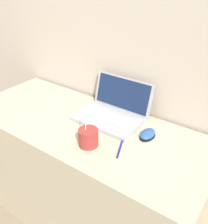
# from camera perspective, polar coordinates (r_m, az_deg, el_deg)

# --- Properties ---
(wall_back) EXTENTS (7.00, 0.04, 2.50)m
(wall_back) POSITION_cam_1_polar(r_m,az_deg,el_deg) (1.52, 3.15, 18.69)
(wall_back) COLOR beige
(wall_back) RESTS_ON ground_plane
(desk) EXTENTS (1.44, 0.59, 0.77)m
(desk) POSITION_cam_1_polar(r_m,az_deg,el_deg) (1.69, -4.08, -13.63)
(desk) COLOR beige
(desk) RESTS_ON ground_plane
(laptop) EXTENTS (0.37, 0.30, 0.21)m
(laptop) POSITION_cam_1_polar(r_m,az_deg,el_deg) (1.49, 1.97, 0.27)
(laptop) COLOR #ADADB2
(laptop) RESTS_ON desk
(drink_cup) EXTENTS (0.10, 0.10, 0.21)m
(drink_cup) POSITION_cam_1_polar(r_m,az_deg,el_deg) (1.27, -3.45, -5.46)
(drink_cup) COLOR #9E332D
(drink_cup) RESTS_ON desk
(computer_mouse) EXTENTS (0.07, 0.11, 0.04)m
(computer_mouse) POSITION_cam_1_polar(r_m,az_deg,el_deg) (1.36, 9.47, -4.78)
(computer_mouse) COLOR black
(computer_mouse) RESTS_ON desk
(pen) EXTENTS (0.06, 0.13, 0.01)m
(pen) POSITION_cam_1_polar(r_m,az_deg,el_deg) (1.26, 3.47, -7.96)
(pen) COLOR #191999
(pen) RESTS_ON desk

